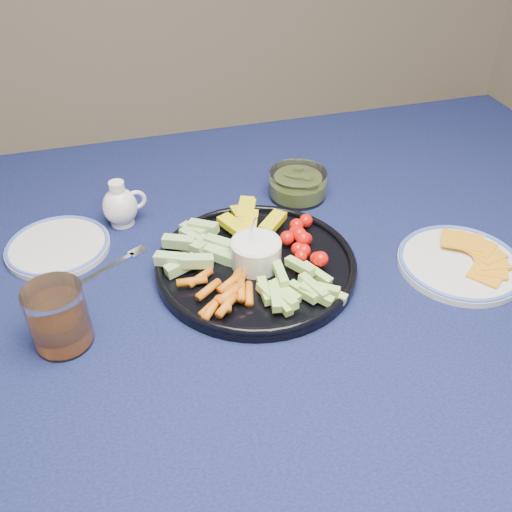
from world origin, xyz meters
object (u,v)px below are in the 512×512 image
object	(u,v)px
cheese_plate	(460,262)
crudite_platter	(255,262)
creamer_pitcher	(121,206)
side_plate_extra	(58,246)
juice_tumbler	(59,320)
dining_table	(251,299)
pickle_bowl	(298,185)

from	to	relation	value
cheese_plate	crudite_platter	bearing A→B (deg)	165.74
creamer_pitcher	side_plate_extra	world-z (taller)	creamer_pitcher
juice_tumbler	creamer_pitcher	bearing A→B (deg)	68.42
cheese_plate	juice_tumbler	world-z (taller)	juice_tumbler
side_plate_extra	dining_table	bearing A→B (deg)	-21.71
side_plate_extra	juice_tumbler	bearing A→B (deg)	-88.36
dining_table	juice_tumbler	xyz separation A→B (m)	(-0.32, -0.11, 0.13)
side_plate_extra	creamer_pitcher	bearing A→B (deg)	23.64
crudite_platter	side_plate_extra	distance (m)	0.36
crudite_platter	dining_table	bearing A→B (deg)	90.72
pickle_bowl	juice_tumbler	bearing A→B (deg)	-148.20
creamer_pitcher	juice_tumbler	bearing A→B (deg)	-111.58
creamer_pitcher	side_plate_extra	bearing A→B (deg)	-156.36
dining_table	pickle_bowl	size ratio (longest dim) A/B	14.31
pickle_bowl	side_plate_extra	world-z (taller)	pickle_bowl
creamer_pitcher	cheese_plate	bearing A→B (deg)	-28.28
dining_table	creamer_pitcher	size ratio (longest dim) A/B	18.42
pickle_bowl	juice_tumbler	xyz separation A→B (m)	(-0.47, -0.29, 0.02)
creamer_pitcher	crudite_platter	bearing A→B (deg)	-45.57
creamer_pitcher	side_plate_extra	distance (m)	0.14
dining_table	side_plate_extra	bearing A→B (deg)	158.29
crudite_platter	creamer_pitcher	bearing A→B (deg)	134.43
juice_tumbler	side_plate_extra	bearing A→B (deg)	91.64
crudite_platter	pickle_bowl	distance (m)	0.26
creamer_pitcher	pickle_bowl	size ratio (longest dim) A/B	0.78
cheese_plate	pickle_bowl	bearing A→B (deg)	123.31
pickle_bowl	crudite_platter	bearing A→B (deg)	-125.83
crudite_platter	pickle_bowl	bearing A→B (deg)	54.17
crudite_platter	juice_tumbler	size ratio (longest dim) A/B	3.40
dining_table	crudite_platter	size ratio (longest dim) A/B	4.86
dining_table	side_plate_extra	distance (m)	0.36
side_plate_extra	pickle_bowl	bearing A→B (deg)	6.50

